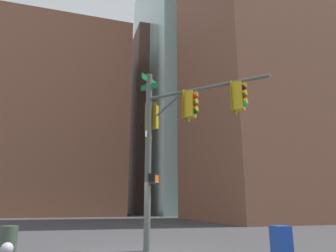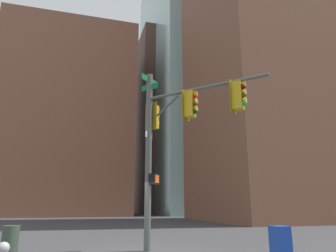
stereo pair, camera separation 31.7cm
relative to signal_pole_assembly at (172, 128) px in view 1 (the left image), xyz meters
name	(u,v)px [view 1 (the left image)]	position (x,y,z in m)	size (l,w,h in m)	color
signal_pole_assembly	(172,128)	(0.00, 0.00, 0.00)	(3.80, 4.09, 6.98)	#4C514C
litter_bin	(8,240)	(-5.50, 1.21, -4.05)	(0.56, 0.56, 0.95)	#384738
newspaper_box	(281,245)	(2.40, -2.89, -4.00)	(0.44, 0.56, 1.05)	#193FA5
building_brick_nearside	(266,17)	(19.09, 18.94, 20.70)	(18.99, 16.10, 50.46)	brown
building_brick_midblock	(61,121)	(-5.93, 42.80, 10.96)	(20.80, 17.10, 30.97)	brown
building_glass_tower	(200,84)	(22.52, 48.57, 23.30)	(25.33, 28.78, 55.67)	#9EC6C1
building_brick_farside	(178,125)	(18.79, 53.05, 14.62)	(22.22, 17.01, 38.29)	#4C3328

